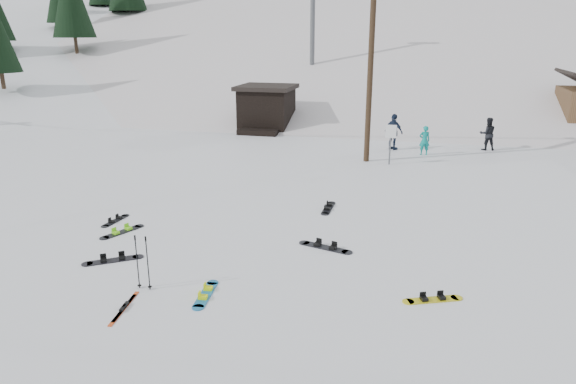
# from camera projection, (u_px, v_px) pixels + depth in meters

# --- Properties ---
(ground) EXTENTS (200.00, 200.00, 0.00)m
(ground) POSITION_uv_depth(u_px,v_px,m) (216.00, 294.00, 11.93)
(ground) COLOR white
(ground) RESTS_ON ground
(ski_slope) EXTENTS (60.00, 85.24, 65.97)m
(ski_slope) POSITION_uv_depth(u_px,v_px,m) (380.00, 177.00, 66.39)
(ski_slope) COLOR silver
(ski_slope) RESTS_ON ground
(ridge_left) EXTENTS (47.54, 95.03, 58.38)m
(ridge_left) POSITION_uv_depth(u_px,v_px,m) (102.00, 166.00, 68.10)
(ridge_left) COLOR white
(ridge_left) RESTS_ON ground
(treeline_left) EXTENTS (20.00, 64.00, 10.00)m
(treeline_left) POSITION_uv_depth(u_px,v_px,m) (66.00, 88.00, 56.97)
(treeline_left) COLOR black
(treeline_left) RESTS_ON ground
(treeline_crest) EXTENTS (50.00, 6.00, 10.00)m
(treeline_crest) POSITION_uv_depth(u_px,v_px,m) (397.00, 67.00, 91.54)
(treeline_crest) COLOR black
(treeline_crest) RESTS_ON ski_slope
(utility_pole) EXTENTS (2.00, 0.26, 9.00)m
(utility_pole) POSITION_uv_depth(u_px,v_px,m) (371.00, 60.00, 23.03)
(utility_pole) COLOR #3A2819
(utility_pole) RESTS_ON ground
(trail_sign) EXTENTS (0.50, 0.09, 1.85)m
(trail_sign) POSITION_uv_depth(u_px,v_px,m) (391.00, 137.00, 23.39)
(trail_sign) COLOR #595B60
(trail_sign) RESTS_ON ground
(lift_hut) EXTENTS (3.40, 4.10, 2.75)m
(lift_hut) POSITION_uv_depth(u_px,v_px,m) (267.00, 108.00, 32.09)
(lift_hut) COLOR black
(lift_hut) RESTS_ON ground
(lift_tower_near) EXTENTS (2.20, 0.36, 8.00)m
(lift_tower_near) POSITION_uv_depth(u_px,v_px,m) (313.00, 5.00, 38.32)
(lift_tower_near) COLOR #595B60
(lift_tower_near) RESTS_ON ski_slope
(hero_snowboard) EXTENTS (0.41, 1.46, 0.10)m
(hero_snowboard) POSITION_uv_depth(u_px,v_px,m) (206.00, 294.00, 11.89)
(hero_snowboard) COLOR #1C78B6
(hero_snowboard) RESTS_ON ground
(hero_skis) EXTENTS (0.30, 1.49, 0.08)m
(hero_skis) POSITION_uv_depth(u_px,v_px,m) (124.00, 308.00, 11.31)
(hero_skis) COLOR #B33A12
(hero_skis) RESTS_ON ground
(ski_poles) EXTENTS (0.37, 0.10, 1.35)m
(ski_poles) POSITION_uv_depth(u_px,v_px,m) (142.00, 262.00, 12.00)
(ski_poles) COLOR black
(ski_poles) RESTS_ON ground
(board_scatter_a) EXTENTS (1.36, 1.04, 0.11)m
(board_scatter_a) POSITION_uv_depth(u_px,v_px,m) (113.00, 260.00, 13.68)
(board_scatter_a) COLOR black
(board_scatter_a) RESTS_ON ground
(board_scatter_b) EXTENTS (0.33, 1.31, 0.09)m
(board_scatter_b) POSITION_uv_depth(u_px,v_px,m) (115.00, 220.00, 16.58)
(board_scatter_b) COLOR black
(board_scatter_b) RESTS_ON ground
(board_scatter_c) EXTENTS (0.78, 1.44, 0.11)m
(board_scatter_c) POSITION_uv_depth(u_px,v_px,m) (122.00, 231.00, 15.65)
(board_scatter_c) COLOR black
(board_scatter_c) RESTS_ON ground
(board_scatter_d) EXTENTS (1.60, 0.67, 0.12)m
(board_scatter_d) POSITION_uv_depth(u_px,v_px,m) (325.00, 247.00, 14.51)
(board_scatter_d) COLOR black
(board_scatter_d) RESTS_ON ground
(board_scatter_e) EXTENTS (1.34, 0.73, 0.10)m
(board_scatter_e) POSITION_uv_depth(u_px,v_px,m) (433.00, 299.00, 11.66)
(board_scatter_e) COLOR yellow
(board_scatter_e) RESTS_ON ground
(board_scatter_f) EXTENTS (0.29, 1.51, 0.11)m
(board_scatter_f) POSITION_uv_depth(u_px,v_px,m) (328.00, 208.00, 17.77)
(board_scatter_f) COLOR black
(board_scatter_f) RESTS_ON ground
(skier_teal) EXTENTS (0.60, 0.46, 1.46)m
(skier_teal) POSITION_uv_depth(u_px,v_px,m) (424.00, 140.00, 25.45)
(skier_teal) COLOR #0D8982
(skier_teal) RESTS_ON ground
(skier_dark) EXTENTS (0.93, 0.78, 1.69)m
(skier_dark) POSITION_uv_depth(u_px,v_px,m) (488.00, 134.00, 26.50)
(skier_dark) COLOR black
(skier_dark) RESTS_ON ground
(skier_navy) EXTENTS (1.16, 0.99, 1.87)m
(skier_navy) POSITION_uv_depth(u_px,v_px,m) (394.00, 132.00, 26.54)
(skier_navy) COLOR #162138
(skier_navy) RESTS_ON ground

